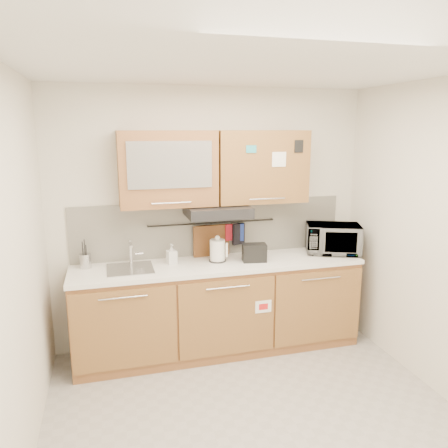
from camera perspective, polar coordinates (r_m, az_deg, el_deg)
floor at (r=3.67m, az=4.53°, el=-24.49°), size 3.20×3.20×0.00m
ceiling at (r=2.96m, az=5.44°, el=20.13°), size 3.20×3.20×0.00m
wall_back at (r=4.46m, az=-1.66°, el=0.77°), size 3.20×0.00×3.20m
wall_left at (r=2.95m, az=-25.89°, el=-6.62°), size 0.00×3.00×3.00m
base_cabinet at (r=4.45m, az=-0.64°, el=-11.37°), size 2.80×0.64×0.88m
countertop at (r=4.27m, az=-0.65°, el=-5.30°), size 2.82×0.62×0.04m
backsplash at (r=4.47m, az=-1.62°, el=-0.51°), size 2.80×0.02×0.56m
upper_cabinets at (r=4.22m, az=-1.20°, el=7.38°), size 1.82×0.37×0.70m
range_hood at (r=4.20m, az=-0.87°, el=1.71°), size 0.60×0.46×0.10m
sink at (r=4.16m, az=-12.15°, el=-5.72°), size 0.42×0.40×0.26m
utensil_rail at (r=4.42m, az=-1.50°, el=0.14°), size 1.30×0.02×0.02m
utensil_crock at (r=4.29m, az=-17.66°, el=-4.57°), size 0.13×0.13×0.27m
kettle at (r=4.28m, az=-0.85°, el=-3.55°), size 0.20×0.19×0.26m
toaster at (r=4.29m, az=3.98°, el=-3.73°), size 0.25×0.17×0.17m
microwave at (r=4.70m, az=14.03°, el=-1.88°), size 0.64×0.54×0.30m
soap_bottle at (r=4.23m, az=-6.85°, el=-3.90°), size 0.10×0.11×0.19m
cutting_board at (r=4.47m, az=-1.64°, el=-3.09°), size 0.38×0.06×0.47m
oven_mitt at (r=4.51m, az=1.89°, el=-1.08°), size 0.11×0.04×0.18m
dark_pouch at (r=4.51m, az=1.89°, el=-1.31°), size 0.14×0.09×0.22m
pot_holder at (r=4.48m, az=1.01°, el=-1.07°), size 0.14×0.03×0.17m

